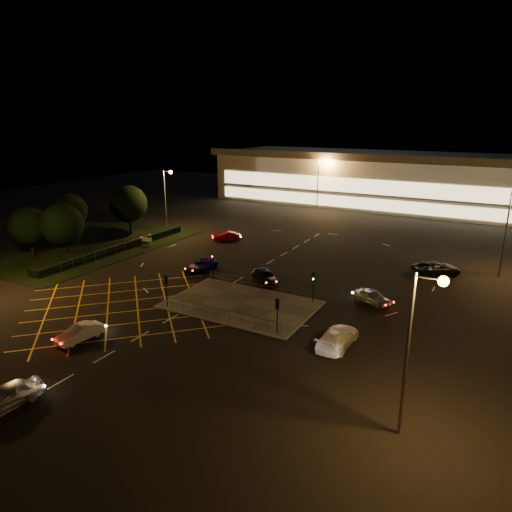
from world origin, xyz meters
The scene contains 26 objects.
ground centered at (0.00, 0.00, 0.00)m, with size 180.00×180.00×0.00m, color black.
pedestrian_island centered at (2.00, -2.00, 0.06)m, with size 14.00×9.00×0.12m, color #4C4944.
grass_verge centered at (-28.00, 6.00, 0.04)m, with size 18.00×30.00×0.08m, color black.
hedge centered at (-23.00, 6.00, 0.50)m, with size 2.00×26.00×1.00m, color black.
supermarket centered at (0.00, 61.95, 5.31)m, with size 72.00×26.50×10.50m.
streetlight_se centered at (20.44, -14.00, 6.56)m, with size 1.78×0.56×10.03m.
streetlight_nw centered at (-23.56, 18.00, 6.56)m, with size 1.78×0.56×10.03m.
streetlight_ne centered at (24.44, 20.00, 6.56)m, with size 1.78×0.56×10.03m.
streetlight_far_left centered at (-9.56, 48.00, 6.56)m, with size 1.78×0.56×10.03m.
signal_sw centered at (-4.00, -5.99, 2.37)m, with size 0.28×0.30×3.15m.
signal_se centered at (8.00, -5.99, 2.37)m, with size 0.28×0.30×3.15m.
signal_nw centered at (-4.00, 1.99, 2.37)m, with size 0.28×0.30×3.15m.
signal_ne centered at (8.00, 1.99, 2.37)m, with size 0.28×0.30×3.15m.
tree_a centered at (-30.00, -2.00, 4.33)m, with size 5.04×5.04×6.86m.
tree_b centered at (-32.00, 6.00, 4.64)m, with size 5.40×5.40×7.35m.
tree_c centered at (-28.00, 14.00, 4.95)m, with size 5.76×5.76×7.84m.
tree_d centered at (-34.00, 20.00, 4.02)m, with size 4.68×4.68×6.37m.
tree_e centered at (-26.00, 0.00, 4.64)m, with size 5.40×5.40×7.35m.
car_near_silver centered at (-2.57, -23.52, 0.75)m, with size 1.76×4.38×1.49m, color silver.
car_queue_white centered at (-5.89, -14.92, 0.65)m, with size 1.37×3.94×1.30m, color silver.
car_left_blue centered at (-7.76, 4.78, 0.64)m, with size 2.13×4.63×1.29m, color #0D0C4C.
car_far_dkgrey centered at (0.94, 5.00, 0.69)m, with size 1.92×4.73×1.37m, color black.
car_right_silver centered at (13.28, 4.71, 0.70)m, with size 1.64×4.09×1.39m, color silver.
car_circ_red centered at (-12.71, 18.28, 0.67)m, with size 1.43×4.09×1.35m, color maroon.
car_east_grey centered at (17.48, 17.06, 0.78)m, with size 2.59×5.62×1.56m, color black.
car_approach_white centered at (13.22, -5.50, 0.79)m, with size 2.22×5.45×1.58m, color silver.
Camera 1 is at (23.70, -37.87, 17.75)m, focal length 32.00 mm.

